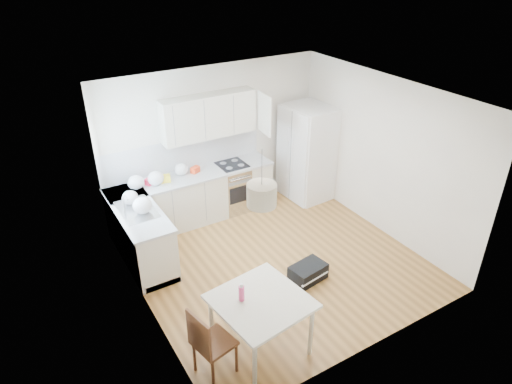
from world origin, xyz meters
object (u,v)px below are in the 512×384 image
at_px(dining_table, 261,306).
at_px(dining_chair, 214,341).
at_px(refrigerator, 308,153).
at_px(gym_bag, 308,272).

distance_m(dining_table, dining_chair, 0.67).
bearing_deg(refrigerator, dining_table, -137.27).
xyz_separation_m(dining_chair, gym_bag, (1.95, 0.80, -0.36)).
relative_size(dining_table, gym_bag, 2.13).
height_order(refrigerator, dining_table, refrigerator).
xyz_separation_m(dining_table, gym_bag, (1.33, 0.79, -0.59)).
bearing_deg(dining_table, dining_chair, 173.11).
bearing_deg(gym_bag, dining_chair, -166.49).
bearing_deg(refrigerator, gym_bag, -128.73).
distance_m(dining_chair, gym_bag, 2.14).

